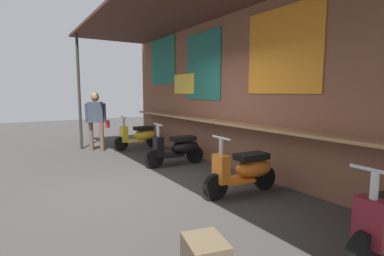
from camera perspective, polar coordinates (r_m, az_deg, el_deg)
ground_plane at (r=5.30m, az=-7.27°, el=-11.08°), size 28.02×28.02×0.00m
market_stall_facade at (r=6.06m, az=8.56°, el=9.67°), size 10.01×2.63×3.45m
scooter_yellow at (r=8.62m, az=-10.13°, el=-1.48°), size 0.46×1.40×0.97m
scooter_black at (r=6.60m, az=-2.68°, el=-3.95°), size 0.50×1.40×0.97m
scooter_orange at (r=4.85m, az=10.43°, el=-8.08°), size 0.48×1.40×0.97m
shopper_with_handbag at (r=8.57m, az=-18.24°, el=2.28°), size 0.41×0.66×1.64m
merchandise_crate at (r=2.91m, az=2.62°, el=-23.68°), size 0.51×0.44×0.31m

